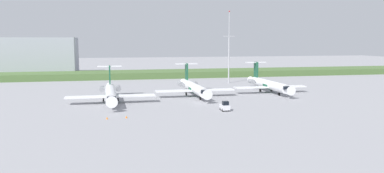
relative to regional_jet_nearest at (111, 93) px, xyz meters
name	(u,v)px	position (x,y,z in m)	size (l,w,h in m)	color
ground_plane	(180,89)	(23.02, 22.85, -2.54)	(500.00, 500.00, 0.00)	#939399
grass_berm	(161,74)	(23.02, 68.89, -1.20)	(320.00, 20.00, 2.67)	#4C6B38
regional_jet_nearest	(111,93)	(0.00, 0.00, 0.00)	(22.81, 31.00, 9.00)	white
regional_jet_second	(194,87)	(23.94, 6.99, 0.00)	(22.81, 31.00, 9.00)	white
regional_jet_third	(268,84)	(48.54, 9.94, 0.00)	(22.81, 31.00, 9.00)	white
antenna_mast	(229,54)	(44.60, 38.00, 8.67)	(4.40, 0.50, 27.17)	#B2B2B7
distant_hangar	(6,57)	(-45.66, 91.72, 6.22)	(62.62, 29.94, 17.51)	#9EA3AD
baggage_tug	(225,106)	(25.55, -18.26, -1.53)	(1.72, 3.20, 2.30)	silver
safety_cone_front_marker	(107,118)	(-1.12, -22.40, -2.26)	(0.44, 0.44, 0.55)	orange
safety_cone_mid_marker	(126,117)	(2.84, -22.07, -2.26)	(0.44, 0.44, 0.55)	orange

